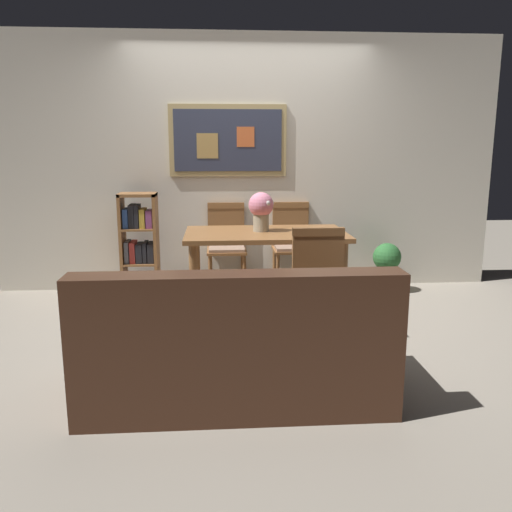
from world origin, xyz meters
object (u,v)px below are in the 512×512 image
at_px(dining_table, 266,243).
at_px(tv_remote, 322,231).
at_px(dining_chair_near_right, 315,274).
at_px(flower_vase, 261,209).
at_px(bookshelf, 139,248).
at_px(potted_ivy, 387,264).
at_px(leather_couch, 235,350).
at_px(dining_chair_far_left, 226,240).
at_px(dining_chair_far_right, 292,239).

height_order(dining_table, tv_remote, tv_remote).
distance_m(dining_chair_near_right, flower_vase, 0.98).
xyz_separation_m(dining_chair_near_right, bookshelf, (-1.51, 1.36, -0.04)).
bearing_deg(dining_chair_near_right, tv_remote, 75.35).
distance_m(dining_chair_near_right, tv_remote, 0.77).
bearing_deg(dining_table, bookshelf, 154.18).
distance_m(potted_ivy, tv_remote, 1.14).
relative_size(bookshelf, tv_remote, 6.98).
height_order(dining_chair_near_right, flower_vase, flower_vase).
height_order(leather_couch, tv_remote, leather_couch).
distance_m(bookshelf, potted_ivy, 2.52).
xyz_separation_m(bookshelf, tv_remote, (1.70, -0.65, 0.25)).
bearing_deg(dining_table, dining_chair_far_left, 114.08).
xyz_separation_m(dining_chair_near_right, potted_ivy, (1.00, 1.36, -0.25)).
xyz_separation_m(leather_couch, tv_remote, (0.83, 1.62, 0.44)).
distance_m(dining_chair_far_left, bookshelf, 0.88).
relative_size(dining_chair_far_left, potted_ivy, 1.70).
distance_m(dining_chair_far_right, potted_ivy, 1.02).
bearing_deg(dining_chair_far_left, dining_chair_far_right, 0.61).
relative_size(dining_chair_far_left, dining_chair_near_right, 1.00).
bearing_deg(leather_couch, flower_vase, 80.29).
bearing_deg(dining_chair_near_right, bookshelf, 137.91).
bearing_deg(potted_ivy, dining_chair_far_right, 169.02).
relative_size(leather_couch, flower_vase, 5.15).
relative_size(dining_chair_near_right, bookshelf, 0.88).
xyz_separation_m(dining_chair_far_right, flower_vase, (-0.38, -0.72, 0.41)).
bearing_deg(flower_vase, tv_remote, -11.96).
height_order(dining_chair_far_left, flower_vase, flower_vase).
bearing_deg(dining_chair_near_right, dining_chair_far_right, 88.71).
bearing_deg(dining_chair_far_left, tv_remote, -44.86).
relative_size(dining_chair_far_right, dining_chair_near_right, 1.00).
height_order(dining_chair_far_right, tv_remote, dining_chair_far_right).
height_order(dining_table, bookshelf, bookshelf).
height_order(dining_chair_far_right, bookshelf, bookshelf).
height_order(bookshelf, tv_remote, bookshelf).
height_order(dining_chair_near_right, tv_remote, dining_chair_near_right).
relative_size(flower_vase, tv_remote, 2.35).
height_order(bookshelf, flower_vase, flower_vase).
height_order(dining_chair_far_left, leather_couch, dining_chair_far_left).
bearing_deg(bookshelf, potted_ivy, -0.15).
bearing_deg(bookshelf, dining_chair_far_right, 6.69).
bearing_deg(dining_chair_near_right, leather_couch, -125.16).
bearing_deg(dining_chair_near_right, flower_vase, 112.65).
bearing_deg(dining_chair_far_left, bookshelf, -168.64).
relative_size(leather_couch, potted_ivy, 3.36).
xyz_separation_m(leather_couch, flower_vase, (0.30, 1.73, 0.63)).
relative_size(bookshelf, flower_vase, 2.97).
xyz_separation_m(dining_chair_near_right, leather_couch, (-0.64, -0.91, -0.23)).
bearing_deg(potted_ivy, dining_chair_near_right, -126.43).
bearing_deg(flower_vase, dining_table, -48.48).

